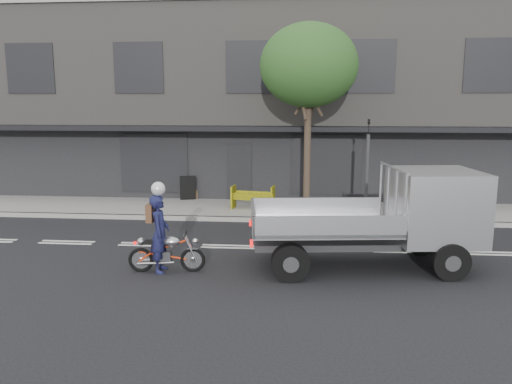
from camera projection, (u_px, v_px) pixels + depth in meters
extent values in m
plane|color=black|center=(229.00, 247.00, 14.14)|extent=(80.00, 80.00, 0.00)
cube|color=gray|center=(247.00, 210.00, 18.74)|extent=(32.00, 3.20, 0.15)
cube|color=gray|center=(242.00, 219.00, 17.17)|extent=(32.00, 0.20, 0.15)
cube|color=slate|center=(262.00, 104.00, 24.52)|extent=(26.00, 10.00, 8.00)
cylinder|color=#382B21|center=(307.00, 161.00, 17.71)|extent=(0.24, 0.24, 4.00)
ellipsoid|color=#29541F|center=(309.00, 65.00, 17.13)|extent=(3.40, 3.40, 2.89)
cylinder|color=#2D2D30|center=(367.00, 179.00, 16.78)|extent=(0.12, 0.12, 3.00)
imported|color=black|center=(369.00, 127.00, 16.48)|extent=(0.08, 0.10, 0.50)
torus|color=black|center=(141.00, 260.00, 12.02)|extent=(0.61, 0.15, 0.61)
torus|color=black|center=(193.00, 260.00, 12.02)|extent=(0.61, 0.15, 0.61)
cube|color=#2D2D30|center=(165.00, 256.00, 12.00)|extent=(0.33, 0.24, 0.25)
ellipsoid|color=#B1B1B6|center=(170.00, 241.00, 11.94)|extent=(0.52, 0.33, 0.25)
cube|color=black|center=(152.00, 242.00, 11.94)|extent=(0.50, 0.26, 0.08)
cylinder|color=black|center=(185.00, 234.00, 11.91)|extent=(0.09, 0.54, 0.03)
imported|color=#17193F|center=(160.00, 234.00, 11.92)|extent=(0.52, 0.73, 1.88)
cylinder|color=black|center=(290.00, 263.00, 11.35)|extent=(0.90, 0.42, 0.87)
cylinder|color=black|center=(284.00, 240.00, 13.27)|extent=(0.90, 0.42, 0.87)
cylinder|color=black|center=(450.00, 262.00, 11.43)|extent=(0.90, 0.42, 0.87)
cylinder|color=black|center=(421.00, 239.00, 13.35)|extent=(0.90, 0.42, 0.87)
cube|color=#2D2D30|center=(361.00, 242.00, 12.31)|extent=(5.38, 1.74, 0.16)
cube|color=#B6B5BB|center=(435.00, 205.00, 12.19)|extent=(2.18, 2.28, 1.72)
cube|color=black|center=(436.00, 185.00, 12.10)|extent=(1.93, 2.14, 0.63)
cube|color=#B6B6BB|center=(322.00, 226.00, 12.22)|extent=(3.68, 2.62, 0.11)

